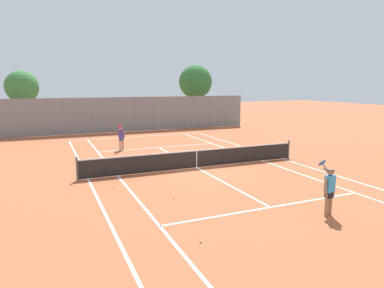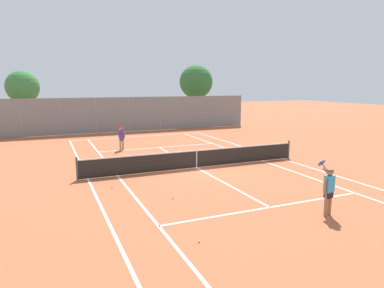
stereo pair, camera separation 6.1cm
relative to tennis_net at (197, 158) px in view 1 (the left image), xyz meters
name	(u,v)px [view 1 (the left image)]	position (x,y,z in m)	size (l,w,h in m)	color
ground_plane	(197,168)	(0.00, 0.00, -0.51)	(120.00, 120.00, 0.00)	#B25B38
court_line_markings	(197,168)	(0.00, 0.00, -0.51)	(11.10, 23.90, 0.01)	white
tennis_net	(197,158)	(0.00, 0.00, 0.00)	(12.00, 0.10, 1.07)	#474C47
player_near_side	(329,189)	(1.29, -7.78, 0.42)	(0.57, 0.81, 1.77)	#936B4C
player_far_left	(121,136)	(-2.55, 6.55, 0.42)	(0.60, 0.79, 1.77)	tan
loose_tennis_ball_0	(173,198)	(-2.85, -4.17, -0.48)	(0.07, 0.07, 0.07)	#D1DB33
loose_tennis_ball_1	(200,241)	(-3.44, -7.91, -0.48)	(0.07, 0.07, 0.07)	#D1DB33
loose_tennis_ball_2	(87,146)	(-4.50, 8.93, -0.48)	(0.07, 0.07, 0.07)	#D1DB33
loose_tennis_ball_3	(112,187)	(-4.72, -1.79, -0.48)	(0.07, 0.07, 0.07)	#D1DB33
back_fence	(129,114)	(0.00, 15.30, 1.09)	(23.94, 0.08, 3.20)	gray
tree_behind_left	(23,88)	(-8.69, 17.70, 3.52)	(2.82, 2.82, 5.53)	brown
tree_behind_right	(195,83)	(8.17, 18.63, 4.01)	(3.61, 3.61, 6.41)	brown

